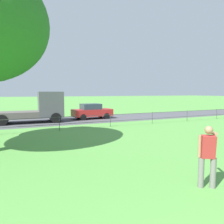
# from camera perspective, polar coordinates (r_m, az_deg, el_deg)

# --- Properties ---
(street_strip) EXTENTS (80.00, 6.03, 0.01)m
(street_strip) POSITION_cam_1_polar(r_m,az_deg,el_deg) (20.25, -16.70, -2.49)
(street_strip) COLOR #4C4C51
(street_strip) RESTS_ON ground
(park_fence) EXTENTS (39.37, 0.04, 1.00)m
(park_fence) POSITION_cam_1_polar(r_m,az_deg,el_deg) (15.18, -14.10, -2.42)
(park_fence) COLOR #333833
(park_fence) RESTS_ON ground
(person_thrower) EXTENTS (0.77, 0.66, 1.75)m
(person_thrower) POSITION_cam_1_polar(r_m,az_deg,el_deg) (6.51, 24.52, -10.47)
(person_thrower) COLOR slate
(person_thrower) RESTS_ON ground
(flatbed_truck_far_left) EXTENTS (7.38, 2.67, 2.75)m
(flatbed_truck_far_left) POSITION_cam_1_polar(r_m,az_deg,el_deg) (19.96, -20.54, 0.80)
(flatbed_truck_far_left) COLOR #4C4C51
(flatbed_truck_far_left) RESTS_ON ground
(car_red_center) EXTENTS (4.06, 1.92, 1.54)m
(car_red_center) POSITION_cam_1_polar(r_m,az_deg,el_deg) (21.48, -5.51, 0.23)
(car_red_center) COLOR red
(car_red_center) RESTS_ON ground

